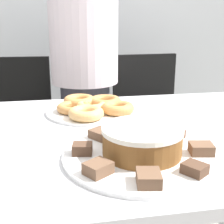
{
  "coord_description": "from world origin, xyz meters",
  "views": [
    {
      "loc": [
        -0.14,
        -0.88,
        1.11
      ],
      "look_at": [
        0.02,
        0.01,
        0.83
      ],
      "focal_mm": 50.0,
      "sensor_mm": 36.0,
      "label": 1
    }
  ],
  "objects_px": {
    "office_chair_right": "(151,135)",
    "plate_donuts": "(92,111)",
    "frosted_cake": "(142,140)",
    "plate_cake": "(142,155)",
    "office_chair_left": "(16,144)",
    "person_standing": "(85,72)"
  },
  "relations": [
    {
      "from": "person_standing",
      "to": "office_chair_left",
      "type": "distance_m",
      "value": 0.56
    },
    {
      "from": "office_chair_left",
      "to": "plate_cake",
      "type": "bearing_deg",
      "value": -62.75
    },
    {
      "from": "person_standing",
      "to": "frosted_cake",
      "type": "xyz_separation_m",
      "value": [
        0.05,
        -0.96,
        -0.01
      ]
    },
    {
      "from": "plate_cake",
      "to": "person_standing",
      "type": "bearing_deg",
      "value": 93.03
    },
    {
      "from": "plate_donuts",
      "to": "frosted_cake",
      "type": "relative_size",
      "value": 1.66
    },
    {
      "from": "person_standing",
      "to": "plate_donuts",
      "type": "bearing_deg",
      "value": -92.79
    },
    {
      "from": "office_chair_right",
      "to": "plate_donuts",
      "type": "height_order",
      "value": "office_chair_right"
    },
    {
      "from": "office_chair_left",
      "to": "office_chair_right",
      "type": "relative_size",
      "value": 1.0
    },
    {
      "from": "plate_donuts",
      "to": "frosted_cake",
      "type": "bearing_deg",
      "value": -79.16
    },
    {
      "from": "person_standing",
      "to": "plate_cake",
      "type": "xyz_separation_m",
      "value": [
        0.05,
        -0.96,
        -0.05
      ]
    },
    {
      "from": "office_chair_right",
      "to": "plate_cake",
      "type": "relative_size",
      "value": 2.25
    },
    {
      "from": "person_standing",
      "to": "plate_cake",
      "type": "height_order",
      "value": "person_standing"
    },
    {
      "from": "office_chair_right",
      "to": "plate_donuts",
      "type": "distance_m",
      "value": 0.81
    },
    {
      "from": "office_chair_left",
      "to": "office_chair_right",
      "type": "bearing_deg",
      "value": 3.41
    },
    {
      "from": "office_chair_right",
      "to": "frosted_cake",
      "type": "relative_size",
      "value": 4.44
    },
    {
      "from": "person_standing",
      "to": "frosted_cake",
      "type": "height_order",
      "value": "person_standing"
    },
    {
      "from": "person_standing",
      "to": "plate_donuts",
      "type": "height_order",
      "value": "person_standing"
    },
    {
      "from": "person_standing",
      "to": "frosted_cake",
      "type": "distance_m",
      "value": 0.96
    },
    {
      "from": "plate_cake",
      "to": "plate_donuts",
      "type": "xyz_separation_m",
      "value": [
        -0.08,
        0.41,
        -0.0
      ]
    },
    {
      "from": "office_chair_left",
      "to": "office_chair_right",
      "type": "height_order",
      "value": "same"
    },
    {
      "from": "person_standing",
      "to": "office_chair_left",
      "type": "bearing_deg",
      "value": 173.48
    },
    {
      "from": "person_standing",
      "to": "office_chair_right",
      "type": "xyz_separation_m",
      "value": [
        0.39,
        0.04,
        -0.4
      ]
    }
  ]
}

